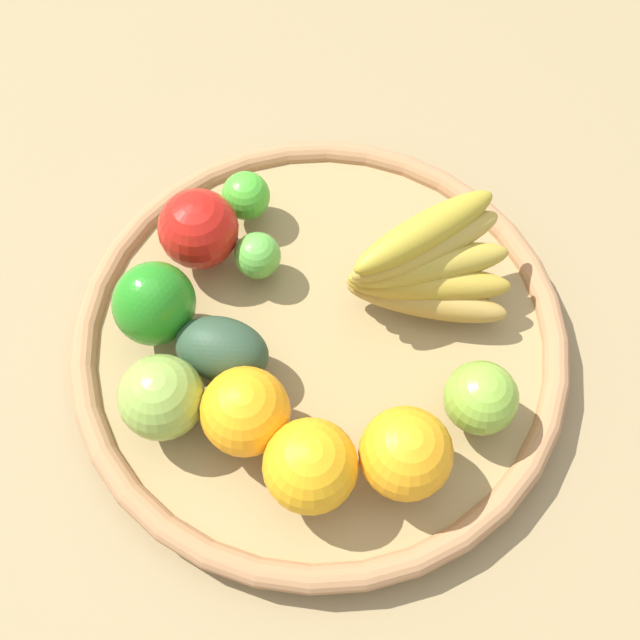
{
  "coord_description": "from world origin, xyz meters",
  "views": [
    {
      "loc": [
        -0.18,
        -0.29,
        0.69
      ],
      "look_at": [
        0.0,
        0.0,
        0.06
      ],
      "focal_mm": 43.98,
      "sensor_mm": 36.0,
      "label": 1
    }
  ],
  "objects_px": {
    "banana_bunch": "(427,266)",
    "orange_0": "(406,453)",
    "orange_2": "(245,411)",
    "apple_1": "(164,401)",
    "bell_pepper": "(154,304)",
    "orange_1": "(310,466)",
    "lime_1": "(246,196)",
    "apple_0": "(481,398)",
    "lime_0": "(258,256)",
    "avocado": "(222,350)",
    "apple_2": "(198,229)"
  },
  "relations": [
    {
      "from": "avocado",
      "to": "lime_1",
      "type": "height_order",
      "value": "avocado"
    },
    {
      "from": "bell_pepper",
      "to": "apple_1",
      "type": "bearing_deg",
      "value": 62.16
    },
    {
      "from": "lime_0",
      "to": "bell_pepper",
      "type": "xyz_separation_m",
      "value": [
        -0.11,
        -0.01,
        0.02
      ]
    },
    {
      "from": "orange_2",
      "to": "apple_1",
      "type": "height_order",
      "value": "orange_2"
    },
    {
      "from": "avocado",
      "to": "lime_1",
      "type": "distance_m",
      "value": 0.17
    },
    {
      "from": "orange_2",
      "to": "lime_0",
      "type": "distance_m",
      "value": 0.17
    },
    {
      "from": "bell_pepper",
      "to": "avocado",
      "type": "bearing_deg",
      "value": 110.12
    },
    {
      "from": "lime_0",
      "to": "apple_2",
      "type": "relative_size",
      "value": 0.59
    },
    {
      "from": "orange_1",
      "to": "apple_2",
      "type": "bearing_deg",
      "value": 83.1
    },
    {
      "from": "avocado",
      "to": "bell_pepper",
      "type": "distance_m",
      "value": 0.07
    },
    {
      "from": "orange_2",
      "to": "bell_pepper",
      "type": "relative_size",
      "value": 0.88
    },
    {
      "from": "banana_bunch",
      "to": "apple_2",
      "type": "bearing_deg",
      "value": 135.78
    },
    {
      "from": "apple_0",
      "to": "orange_1",
      "type": "relative_size",
      "value": 0.82
    },
    {
      "from": "apple_2",
      "to": "orange_1",
      "type": "relative_size",
      "value": 0.98
    },
    {
      "from": "bell_pepper",
      "to": "orange_1",
      "type": "bearing_deg",
      "value": 95.84
    },
    {
      "from": "bell_pepper",
      "to": "orange_0",
      "type": "height_order",
      "value": "bell_pepper"
    },
    {
      "from": "apple_2",
      "to": "orange_0",
      "type": "bearing_deg",
      "value": -81.87
    },
    {
      "from": "banana_bunch",
      "to": "apple_2",
      "type": "height_order",
      "value": "banana_bunch"
    },
    {
      "from": "lime_0",
      "to": "apple_1",
      "type": "xyz_separation_m",
      "value": [
        -0.14,
        -0.09,
        0.01
      ]
    },
    {
      "from": "lime_0",
      "to": "orange_1",
      "type": "height_order",
      "value": "orange_1"
    },
    {
      "from": "apple_0",
      "to": "apple_2",
      "type": "distance_m",
      "value": 0.3
    },
    {
      "from": "lime_0",
      "to": "avocado",
      "type": "distance_m",
      "value": 0.11
    },
    {
      "from": "avocado",
      "to": "apple_1",
      "type": "xyz_separation_m",
      "value": [
        -0.07,
        -0.02,
        0.01
      ]
    },
    {
      "from": "lime_0",
      "to": "apple_1",
      "type": "height_order",
      "value": "apple_1"
    },
    {
      "from": "orange_1",
      "to": "apple_1",
      "type": "bearing_deg",
      "value": 123.6
    },
    {
      "from": "lime_1",
      "to": "orange_2",
      "type": "bearing_deg",
      "value": -119.08
    },
    {
      "from": "lime_1",
      "to": "apple_0",
      "type": "bearing_deg",
      "value": -77.97
    },
    {
      "from": "avocado",
      "to": "bell_pepper",
      "type": "relative_size",
      "value": 0.99
    },
    {
      "from": "apple_0",
      "to": "apple_1",
      "type": "height_order",
      "value": "apple_1"
    },
    {
      "from": "apple_0",
      "to": "bell_pepper",
      "type": "height_order",
      "value": "bell_pepper"
    },
    {
      "from": "bell_pepper",
      "to": "orange_1",
      "type": "xyz_separation_m",
      "value": [
        0.04,
        -0.2,
        -0.0
      ]
    },
    {
      "from": "apple_0",
      "to": "orange_0",
      "type": "bearing_deg",
      "value": -174.43
    },
    {
      "from": "orange_2",
      "to": "bell_pepper",
      "type": "xyz_separation_m",
      "value": [
        -0.02,
        0.13,
        0.01
      ]
    },
    {
      "from": "avocado",
      "to": "bell_pepper",
      "type": "bearing_deg",
      "value": 115.96
    },
    {
      "from": "banana_bunch",
      "to": "lime_1",
      "type": "xyz_separation_m",
      "value": [
        -0.09,
        0.17,
        -0.02
      ]
    },
    {
      "from": "orange_2",
      "to": "apple_2",
      "type": "relative_size",
      "value": 0.99
    },
    {
      "from": "orange_2",
      "to": "apple_1",
      "type": "relative_size",
      "value": 1.03
    },
    {
      "from": "banana_bunch",
      "to": "orange_2",
      "type": "height_order",
      "value": "banana_bunch"
    },
    {
      "from": "banana_bunch",
      "to": "orange_1",
      "type": "relative_size",
      "value": 1.99
    },
    {
      "from": "banana_bunch",
      "to": "bell_pepper",
      "type": "relative_size",
      "value": 1.8
    },
    {
      "from": "lime_0",
      "to": "lime_1",
      "type": "distance_m",
      "value": 0.07
    },
    {
      "from": "banana_bunch",
      "to": "orange_0",
      "type": "bearing_deg",
      "value": -130.74
    },
    {
      "from": "bell_pepper",
      "to": "orange_0",
      "type": "bearing_deg",
      "value": 110.16
    },
    {
      "from": "lime_0",
      "to": "apple_2",
      "type": "xyz_separation_m",
      "value": [
        -0.04,
        0.05,
        0.02
      ]
    },
    {
      "from": "apple_0",
      "to": "banana_bunch",
      "type": "bearing_deg",
      "value": 76.13
    },
    {
      "from": "apple_2",
      "to": "apple_1",
      "type": "xyz_separation_m",
      "value": [
        -0.11,
        -0.14,
        -0.0
      ]
    },
    {
      "from": "apple_0",
      "to": "orange_0",
      "type": "relative_size",
      "value": 0.83
    },
    {
      "from": "apple_2",
      "to": "banana_bunch",
      "type": "bearing_deg",
      "value": -44.22
    },
    {
      "from": "lime_0",
      "to": "apple_2",
      "type": "bearing_deg",
      "value": 128.76
    },
    {
      "from": "apple_2",
      "to": "bell_pepper",
      "type": "bearing_deg",
      "value": -142.8
    }
  ]
}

